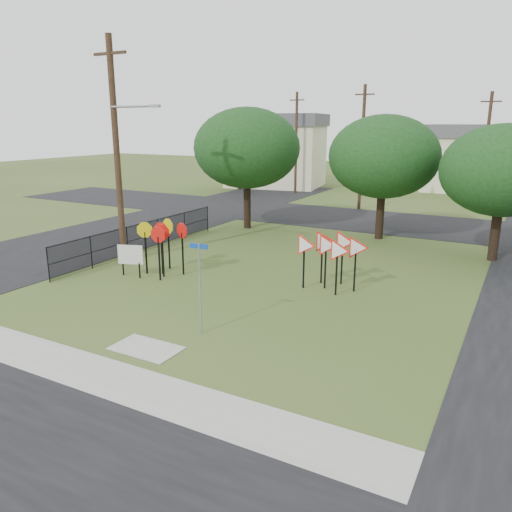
{
  "coord_description": "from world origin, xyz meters",
  "views": [
    {
      "loc": [
        9.17,
        -12.48,
        6.32
      ],
      "look_at": [
        0.67,
        3.0,
        1.6
      ],
      "focal_mm": 35.0,
      "sensor_mm": 36.0,
      "label": 1
    }
  ],
  "objects_px": {
    "info_board": "(130,256)",
    "street_name_sign": "(200,283)",
    "stop_sign_cluster": "(163,236)",
    "yield_sign_cluster": "(331,248)"
  },
  "relations": [
    {
      "from": "info_board",
      "to": "yield_sign_cluster",
      "type": "bearing_deg",
      "value": 18.23
    },
    {
      "from": "street_name_sign",
      "to": "stop_sign_cluster",
      "type": "xyz_separation_m",
      "value": [
        -4.95,
        4.36,
        0.06
      ]
    },
    {
      "from": "info_board",
      "to": "street_name_sign",
      "type": "bearing_deg",
      "value": -29.89
    },
    {
      "from": "street_name_sign",
      "to": "yield_sign_cluster",
      "type": "height_order",
      "value": "street_name_sign"
    },
    {
      "from": "street_name_sign",
      "to": "info_board",
      "type": "height_order",
      "value": "street_name_sign"
    },
    {
      "from": "stop_sign_cluster",
      "to": "yield_sign_cluster",
      "type": "bearing_deg",
      "value": 13.83
    },
    {
      "from": "yield_sign_cluster",
      "to": "info_board",
      "type": "relative_size",
      "value": 2.07
    },
    {
      "from": "stop_sign_cluster",
      "to": "info_board",
      "type": "distance_m",
      "value": 1.59
    },
    {
      "from": "street_name_sign",
      "to": "yield_sign_cluster",
      "type": "distance_m",
      "value": 6.36
    },
    {
      "from": "street_name_sign",
      "to": "info_board",
      "type": "distance_m",
      "value": 6.95
    }
  ]
}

